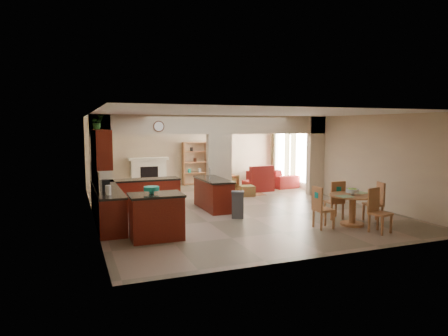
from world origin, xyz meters
name	(u,v)px	position (x,y,z in m)	size (l,w,h in m)	color
floor	(231,207)	(0.00, 0.00, 0.00)	(10.00, 10.00, 0.00)	#7B6655
ceiling	(231,115)	(0.00, 0.00, 2.80)	(10.00, 10.00, 0.00)	white
wall_back	(186,151)	(0.00, 5.00, 1.40)	(8.00, 8.00, 0.00)	tan
wall_front	(332,183)	(0.00, -5.00, 1.40)	(8.00, 8.00, 0.00)	tan
wall_left	(92,166)	(-4.00, 0.00, 1.40)	(10.00, 10.00, 0.00)	tan
wall_right	(340,157)	(4.00, 0.00, 1.40)	(10.00, 10.00, 0.00)	tan
partition_left_pier	(101,162)	(-3.70, 1.00, 1.40)	(0.60, 0.25, 2.80)	tan
partition_center_pier	(219,168)	(0.00, 1.00, 1.10)	(0.80, 0.25, 2.20)	tan
partition_right_pier	(315,156)	(3.70, 1.00, 1.40)	(0.60, 0.25, 2.80)	tan
partition_header	(219,125)	(0.00, 1.00, 2.50)	(8.00, 0.25, 0.60)	tan
kitchen_counter	(122,200)	(-3.26, -0.25, 0.46)	(2.52, 3.29, 1.48)	#490C08
upper_cabinets	(100,148)	(-3.82, -0.80, 1.92)	(0.35, 2.40, 0.90)	#490C08
peninsula	(213,194)	(-0.60, -0.11, 0.46)	(0.70, 1.85, 0.91)	#490C08
wall_clock	(159,126)	(-2.00, 0.85, 2.45)	(0.34, 0.34, 0.03)	#502C1A
rug	(239,193)	(1.20, 2.10, 0.01)	(1.60, 1.30, 0.01)	brown
fireplace	(149,172)	(-1.60, 4.83, 0.61)	(1.60, 0.35, 1.20)	white
shelving_unit	(195,163)	(0.35, 4.82, 0.90)	(1.00, 0.32, 1.80)	#9C5D36
window_a	(302,158)	(3.97, 2.30, 1.20)	(0.02, 0.90, 1.90)	white
window_b	(281,155)	(3.97, 4.00, 1.20)	(0.02, 0.90, 1.90)	white
glazed_door	(291,160)	(3.97, 3.15, 1.05)	(0.02, 0.70, 2.10)	white
drape_a_left	(310,160)	(3.93, 1.70, 1.20)	(0.10, 0.28, 2.30)	#3A1F17
drape_a_right	(293,157)	(3.93, 2.90, 1.20)	(0.10, 0.28, 2.30)	#3A1F17
drape_b_left	(287,156)	(3.93, 3.40, 1.20)	(0.10, 0.28, 2.30)	#3A1F17
drape_b_right	(273,154)	(3.93, 4.60, 1.20)	(0.10, 0.28, 2.30)	#3A1F17
ceiling_fan	(237,123)	(1.50, 3.00, 2.56)	(1.00, 1.00, 0.10)	white
kitchen_island	(156,216)	(-2.83, -2.65, 0.50)	(1.16, 0.83, 1.00)	#490C08
teal_bowl	(152,190)	(-2.91, -2.58, 1.08)	(0.34, 0.34, 0.16)	#13877A
trash_can	(238,206)	(-0.39, -1.45, 0.33)	(0.31, 0.27, 0.67)	#313134
dining_table	(353,205)	(1.96, -3.21, 0.51)	(1.13, 1.13, 0.77)	#9C5D36
fruit_bowl	(352,192)	(1.91, -3.25, 0.86)	(0.31, 0.31, 0.17)	#76B125
sofa	(272,176)	(3.30, 3.56, 0.36)	(0.98, 2.50, 0.73)	maroon
chaise	(258,186)	(2.11, 2.42, 0.20)	(0.98, 0.80, 0.39)	maroon
armchair	(226,183)	(0.84, 2.55, 0.34)	(0.72, 0.74, 0.68)	#98311B
ottoman	(247,191)	(1.25, 1.56, 0.18)	(0.50, 0.50, 0.37)	#98311B
plant	(97,122)	(-3.82, 0.16, 2.56)	(0.34, 0.29, 0.38)	#144C16
chair_north	(336,199)	(1.97, -2.52, 0.55)	(0.45, 0.45, 1.02)	#9C5D36
chair_east	(376,200)	(2.78, -3.12, 0.55)	(0.53, 0.53, 1.02)	#9C5D36
chair_south	(377,209)	(2.07, -3.95, 0.55)	(0.51, 0.51, 1.02)	#9C5D36
chair_west	(321,206)	(1.03, -3.20, 0.55)	(0.44, 0.43, 1.02)	#9C5D36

